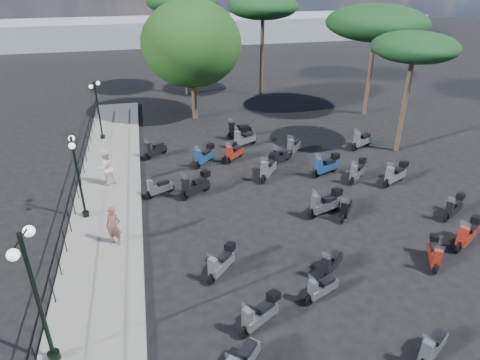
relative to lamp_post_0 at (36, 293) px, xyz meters
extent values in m
plane|color=black|center=(7.49, 5.67, -2.55)|extent=(120.00, 120.00, 0.00)
cube|color=slate|center=(0.99, 8.67, -2.47)|extent=(3.00, 30.00, 0.15)
cylinder|color=black|center=(-0.31, -0.42, -1.85)|extent=(0.04, 0.04, 1.10)
cylinder|color=black|center=(-0.31, 0.95, -1.85)|extent=(0.04, 0.04, 1.10)
cylinder|color=black|center=(-0.31, 2.32, -1.85)|extent=(0.04, 0.04, 1.10)
cylinder|color=black|center=(-0.31, 3.68, -1.85)|extent=(0.04, 0.04, 1.10)
cylinder|color=black|center=(-0.31, 5.05, -1.85)|extent=(0.04, 0.04, 1.10)
cylinder|color=black|center=(-0.31, 6.42, -1.85)|extent=(0.04, 0.04, 1.10)
cylinder|color=black|center=(-0.31, 7.79, -1.85)|extent=(0.04, 0.04, 1.10)
cylinder|color=black|center=(-0.31, 9.16, -1.85)|extent=(0.04, 0.04, 1.10)
cylinder|color=black|center=(-0.31, 10.53, -1.85)|extent=(0.04, 0.04, 1.10)
cylinder|color=black|center=(-0.31, 11.89, -1.85)|extent=(0.04, 0.04, 1.10)
cylinder|color=black|center=(-0.31, 13.26, -1.85)|extent=(0.04, 0.04, 1.10)
cylinder|color=black|center=(-0.31, 14.63, -1.85)|extent=(0.04, 0.04, 1.10)
cylinder|color=black|center=(-0.31, 16.00, -1.85)|extent=(0.04, 0.04, 1.10)
cylinder|color=black|center=(-0.31, 17.37, -1.85)|extent=(0.04, 0.04, 1.10)
cylinder|color=black|center=(-0.31, 18.74, -1.85)|extent=(0.04, 0.04, 1.10)
cylinder|color=black|center=(-0.31, 20.11, -1.85)|extent=(0.04, 0.04, 1.10)
cylinder|color=black|center=(-0.31, 21.47, -1.85)|extent=(0.04, 0.04, 1.10)
cube|color=black|center=(-0.31, 8.47, -1.32)|extent=(0.04, 26.00, 0.04)
cube|color=black|center=(-0.31, 8.47, -1.85)|extent=(0.04, 26.00, 0.04)
cylinder|color=black|center=(0.00, 0.00, -2.27)|extent=(0.34, 0.34, 0.25)
cylinder|color=black|center=(0.00, 0.00, -0.30)|extent=(0.12, 0.12, 4.20)
cylinder|color=black|center=(0.00, 0.00, 1.65)|extent=(0.19, 0.94, 0.04)
sphere|color=white|center=(0.07, 0.47, 1.54)|extent=(0.29, 0.29, 0.29)
sphere|color=white|center=(-0.07, -0.47, 1.54)|extent=(0.29, 0.29, 0.29)
cylinder|color=black|center=(0.15, 7.53, -2.29)|extent=(0.29, 0.29, 0.22)
cylinder|color=black|center=(0.15, 7.53, -0.56)|extent=(0.10, 0.10, 3.66)
cylinder|color=black|center=(0.15, 7.53, 1.13)|extent=(0.15, 0.82, 0.04)
sphere|color=white|center=(0.10, 7.94, 1.04)|extent=(0.26, 0.26, 0.26)
sphere|color=white|center=(0.21, 7.12, 1.04)|extent=(0.26, 0.26, 0.26)
cylinder|color=black|center=(0.32, 16.66, -2.29)|extent=(0.28, 0.28, 0.21)
cylinder|color=black|center=(0.32, 16.66, -0.62)|extent=(0.10, 0.10, 3.55)
cylinder|color=black|center=(0.32, 16.66, 1.02)|extent=(0.37, 0.74, 0.04)
sphere|color=white|center=(0.49, 17.02, 0.93)|extent=(0.25, 0.25, 0.25)
sphere|color=white|center=(0.16, 16.30, 0.93)|extent=(0.25, 0.25, 0.25)
imported|color=brown|center=(1.49, 5.18, -1.59)|extent=(0.69, 0.58, 1.61)
imported|color=silver|center=(0.96, 10.37, -1.51)|extent=(1.06, 0.97, 1.77)
cylinder|color=black|center=(5.42, -1.02, -2.30)|extent=(0.40, 0.43, 0.49)
cube|color=black|center=(5.17, -1.31, -1.83)|extent=(0.64, 0.66, 0.14)
plane|color=white|center=(4.62, -1.91, -1.38)|extent=(0.34, 0.32, 0.38)
cylinder|color=black|center=(2.90, 8.67, -2.33)|extent=(0.43, 0.27, 0.44)
cylinder|color=black|center=(3.88, 9.14, -2.33)|extent=(0.43, 0.27, 0.44)
cube|color=#4F5458|center=(3.43, 8.93, -2.16)|extent=(1.20, 0.79, 0.31)
cube|color=black|center=(3.57, 8.99, -1.91)|extent=(0.61, 0.48, 0.13)
cube|color=#4F5458|center=(2.96, 8.70, -1.91)|extent=(0.30, 0.33, 0.64)
plane|color=white|center=(2.91, 8.68, -1.50)|extent=(0.21, 0.34, 0.34)
cylinder|color=black|center=(5.50, 11.39, -2.30)|extent=(0.41, 0.42, 0.48)
cylinder|color=black|center=(6.33, 12.26, -2.30)|extent=(0.41, 0.42, 0.48)
cube|color=navy|center=(5.95, 11.86, -2.12)|extent=(1.15, 1.18, 0.34)
cube|color=black|center=(6.07, 11.98, -1.84)|extent=(0.63, 0.64, 0.14)
cube|color=navy|center=(5.55, 11.45, -1.84)|extent=(0.37, 0.37, 0.70)
plane|color=white|center=(5.51, 11.41, -1.39)|extent=(0.33, 0.32, 0.37)
cube|color=black|center=(6.34, 12.27, -1.66)|extent=(0.47, 0.47, 0.26)
cylinder|color=black|center=(2.92, 13.12, -2.31)|extent=(0.43, 0.35, 0.47)
cylinder|color=black|center=(3.86, 13.80, -2.31)|extent=(0.43, 0.35, 0.47)
cube|color=black|center=(3.43, 13.49, -2.14)|extent=(1.21, 1.01, 0.33)
cube|color=black|center=(3.56, 13.58, -1.87)|extent=(0.64, 0.58, 0.14)
cube|color=black|center=(2.98, 13.16, -1.87)|extent=(0.34, 0.36, 0.68)
plane|color=white|center=(2.93, 13.13, -1.43)|extent=(0.28, 0.34, 0.36)
cylinder|color=black|center=(5.37, -0.28, -2.31)|extent=(0.45, 0.33, 0.47)
cylinder|color=black|center=(6.37, 0.33, -2.31)|extent=(0.45, 0.33, 0.47)
cube|color=gray|center=(5.91, 0.05, -2.13)|extent=(1.26, 0.94, 0.33)
cube|color=black|center=(6.06, 0.14, -1.86)|extent=(0.65, 0.55, 0.14)
cube|color=gray|center=(5.44, -0.24, -1.86)|extent=(0.34, 0.36, 0.68)
plane|color=white|center=(5.39, -0.27, -1.42)|extent=(0.26, 0.36, 0.36)
cube|color=black|center=(6.39, 0.34, -1.68)|extent=(0.45, 0.44, 0.25)
cylinder|color=black|center=(7.71, 0.58, -2.33)|extent=(0.43, 0.26, 0.43)
cylinder|color=black|center=(8.69, 1.01, -2.33)|extent=(0.43, 0.26, 0.43)
cube|color=gray|center=(8.24, 0.81, -2.17)|extent=(1.19, 0.75, 0.30)
cube|color=black|center=(8.38, 0.87, -1.92)|extent=(0.60, 0.46, 0.13)
cube|color=gray|center=(7.77, 0.61, -1.92)|extent=(0.29, 0.32, 0.63)
plane|color=white|center=(7.72, 0.58, -1.52)|extent=(0.20, 0.34, 0.33)
cylinder|color=black|center=(4.78, 2.27, -2.32)|extent=(0.39, 0.40, 0.46)
cylinder|color=black|center=(5.58, 3.09, -2.32)|extent=(0.39, 0.40, 0.46)
cube|color=gray|center=(5.21, 2.71, -2.14)|extent=(1.10, 1.12, 0.32)
cube|color=black|center=(5.32, 2.83, -1.88)|extent=(0.60, 0.61, 0.13)
cube|color=gray|center=(4.83, 2.32, -1.88)|extent=(0.35, 0.35, 0.67)
plane|color=white|center=(4.79, 2.28, -1.45)|extent=(0.31, 0.31, 0.35)
cube|color=black|center=(5.59, 3.10, -1.70)|extent=(0.45, 0.45, 0.25)
cylinder|color=black|center=(4.48, 8.21, -2.29)|extent=(0.49, 0.36, 0.51)
cylinder|color=black|center=(5.55, 8.89, -2.29)|extent=(0.49, 0.36, 0.51)
cube|color=black|center=(5.06, 8.58, -2.10)|extent=(1.36, 1.03, 0.36)
cube|color=black|center=(5.21, 8.67, -1.80)|extent=(0.71, 0.61, 0.15)
cube|color=black|center=(4.55, 8.26, -1.80)|extent=(0.37, 0.39, 0.74)
plane|color=white|center=(4.49, 8.22, -1.33)|extent=(0.28, 0.39, 0.39)
cube|color=black|center=(5.57, 8.90, -1.61)|extent=(0.48, 0.48, 0.28)
cylinder|color=black|center=(8.48, 9.03, -2.29)|extent=(0.39, 0.48, 0.52)
cylinder|color=black|center=(9.25, 10.08, -2.29)|extent=(0.39, 0.48, 0.52)
cube|color=gray|center=(8.90, 9.60, -2.09)|extent=(1.13, 1.35, 0.37)
cube|color=black|center=(9.01, 9.75, -1.79)|extent=(0.65, 0.72, 0.15)
cube|color=gray|center=(8.53, 9.10, -1.79)|extent=(0.40, 0.38, 0.76)
plane|color=white|center=(8.49, 9.05, -1.30)|extent=(0.38, 0.31, 0.40)
cube|color=black|center=(9.26, 10.09, -1.59)|extent=(0.50, 0.50, 0.28)
cylinder|color=black|center=(8.06, 13.50, -2.29)|extent=(0.51, 0.33, 0.51)
cylinder|color=black|center=(9.21, 14.08, -2.29)|extent=(0.51, 0.33, 0.51)
cube|color=gray|center=(8.68, 13.81, -2.10)|extent=(1.40, 0.95, 0.36)
cube|color=black|center=(8.84, 13.90, -1.80)|extent=(0.72, 0.58, 0.15)
cube|color=gray|center=(8.14, 13.54, -1.80)|extent=(0.35, 0.39, 0.75)
plane|color=white|center=(8.08, 13.51, -1.32)|extent=(0.26, 0.40, 0.40)
cylinder|color=black|center=(8.59, 1.56, -2.32)|extent=(0.39, 0.36, 0.44)
cylinder|color=black|center=(9.42, 2.29, -2.32)|extent=(0.39, 0.36, 0.44)
cube|color=black|center=(9.04, 1.96, -2.16)|extent=(1.10, 1.03, 0.31)
cube|color=black|center=(9.16, 2.06, -1.90)|extent=(0.60, 0.57, 0.13)
cube|color=black|center=(8.65, 1.61, -1.90)|extent=(0.33, 0.34, 0.64)
plane|color=white|center=(8.61, 1.57, -1.49)|extent=(0.29, 0.31, 0.34)
cylinder|color=black|center=(9.68, 5.42, -2.29)|extent=(0.52, 0.27, 0.52)
cylinder|color=black|center=(10.90, 5.84, -2.29)|extent=(0.52, 0.27, 0.52)
cube|color=gray|center=(10.34, 5.65, -2.09)|extent=(1.44, 0.80, 0.37)
cube|color=black|center=(10.51, 5.71, -1.79)|extent=(0.72, 0.52, 0.15)
cube|color=gray|center=(9.76, 5.44, -1.79)|extent=(0.33, 0.38, 0.75)
plane|color=white|center=(9.70, 5.42, -1.31)|extent=(0.21, 0.41, 0.40)
cube|color=black|center=(10.92, 5.85, -1.60)|extent=(0.46, 0.45, 0.28)
cylinder|color=black|center=(7.23, 11.62, -2.32)|extent=(0.39, 0.39, 0.46)
cylinder|color=black|center=(8.05, 12.43, -2.32)|extent=(0.39, 0.39, 0.46)
cube|color=#9F2518|center=(7.67, 12.06, -2.14)|extent=(1.11, 1.11, 0.33)
cube|color=black|center=(7.79, 12.18, -1.88)|extent=(0.61, 0.61, 0.13)
cube|color=#9F2518|center=(7.29, 11.68, -1.88)|extent=(0.35, 0.35, 0.67)
plane|color=white|center=(7.24, 11.64, -1.45)|extent=(0.31, 0.31, 0.36)
cylinder|color=black|center=(8.03, 15.05, -2.29)|extent=(0.52, 0.26, 0.52)
cylinder|color=black|center=(9.26, 15.43, -2.29)|extent=(0.52, 0.26, 0.52)
cube|color=black|center=(8.70, 15.26, -2.09)|extent=(1.44, 0.77, 0.37)
cube|color=black|center=(8.87, 15.31, -1.79)|extent=(0.71, 0.50, 0.15)
cube|color=black|center=(8.11, 15.07, -1.79)|extent=(0.32, 0.38, 0.75)
plane|color=white|center=(8.05, 15.05, -1.31)|extent=(0.20, 0.42, 0.40)
cylinder|color=black|center=(10.75, -1.83, -2.32)|extent=(0.43, 0.32, 0.45)
cube|color=#4F5458|center=(10.32, -2.10, -2.15)|extent=(1.20, 0.92, 0.32)
cube|color=black|center=(10.45, -2.02, -1.89)|extent=(0.62, 0.54, 0.13)
cube|color=#4F5458|center=(9.86, -2.39, -1.89)|extent=(0.32, 0.35, 0.66)
plane|color=white|center=(9.82, -2.42, -1.47)|extent=(0.25, 0.34, 0.35)
cylinder|color=black|center=(12.62, 1.09, -2.33)|extent=(0.28, 0.42, 0.43)
cylinder|color=black|center=(13.12, 2.04, -2.33)|extent=(0.28, 0.42, 0.43)
cube|color=#9F2518|center=(12.89, 1.60, -2.17)|extent=(0.81, 1.17, 0.30)
cube|color=black|center=(12.96, 1.74, -1.92)|extent=(0.49, 0.60, 0.13)
cube|color=#9F2518|center=(12.65, 1.15, -1.92)|extent=(0.33, 0.30, 0.63)
plane|color=white|center=(12.63, 1.11, -1.51)|extent=(0.33, 0.22, 0.33)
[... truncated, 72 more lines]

